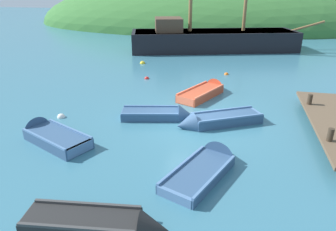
{
  "coord_description": "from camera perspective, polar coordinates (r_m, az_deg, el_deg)",
  "views": [
    {
      "loc": [
        1.46,
        -11.99,
        5.34
      ],
      "look_at": [
        -1.1,
        -0.49,
        0.35
      ],
      "focal_mm": 33.24,
      "sensor_mm": 36.0,
      "label": 1
    }
  ],
  "objects": [
    {
      "name": "ground_plane",
      "position": [
        13.2,
        5.12,
        -1.0
      ],
      "size": [
        120.0,
        120.0,
        0.0
      ],
      "primitive_type": "plane",
      "color": "teal"
    },
    {
      "name": "shore_hill",
      "position": [
        47.42,
        6.16,
        16.36
      ],
      "size": [
        48.49,
        26.45,
        12.21
      ],
      "primitive_type": "ellipsoid",
      "color": "#387033",
      "rests_on": "ground"
    },
    {
      "name": "sailing_ship",
      "position": [
        27.99,
        8.0,
        13.01
      ],
      "size": [
        16.57,
        7.62,
        12.15
      ],
      "rotation": [
        0.0,
        0.0,
        0.29
      ],
      "color": "black",
      "rests_on": "ground"
    },
    {
      "name": "rowboat_portside",
      "position": [
        7.87,
        -12.07,
        -19.15
      ],
      "size": [
        3.48,
        1.28,
        0.86
      ],
      "rotation": [
        0.0,
        0.0,
        0.12
      ],
      "color": "black",
      "rests_on": "ground"
    },
    {
      "name": "rowboat_far",
      "position": [
        16.39,
        6.97,
        4.29
      ],
      "size": [
        2.46,
        3.67,
        1.05
      ],
      "rotation": [
        0.0,
        0.0,
        1.14
      ],
      "color": "#C64C2D",
      "rests_on": "ground"
    },
    {
      "name": "rowboat_outer_right",
      "position": [
        12.92,
        8.64,
        -1.07
      ],
      "size": [
        3.61,
        2.58,
        0.95
      ],
      "rotation": [
        0.0,
        0.0,
        3.65
      ],
      "color": "#335175",
      "rests_on": "ground"
    },
    {
      "name": "rowboat_outer_left",
      "position": [
        9.92,
        7.34,
        -9.28
      ],
      "size": [
        2.31,
        3.51,
        1.13
      ],
      "rotation": [
        0.0,
        0.0,
        1.19
      ],
      "color": "#335175",
      "rests_on": "ground"
    },
    {
      "name": "rowboat_near_dock",
      "position": [
        12.36,
        -20.91,
        -3.58
      ],
      "size": [
        3.45,
        2.43,
        1.11
      ],
      "rotation": [
        0.0,
        0.0,
        2.7
      ],
      "color": "#335175",
      "rests_on": "ground"
    },
    {
      "name": "rowboat_center",
      "position": [
        13.42,
        -1.21,
        0.02
      ],
      "size": [
        3.19,
        1.61,
        0.97
      ],
      "rotation": [
        0.0,
        0.0,
        0.21
      ],
      "color": "#335175",
      "rests_on": "ground"
    },
    {
      "name": "buoy_red",
      "position": [
        19.19,
        -3.91,
        6.74
      ],
      "size": [
        0.29,
        0.29,
        0.29
      ],
      "primitive_type": "sphere",
      "color": "red",
      "rests_on": "ground"
    },
    {
      "name": "buoy_white",
      "position": [
        14.27,
        -18.99,
        -0.34
      ],
      "size": [
        0.34,
        0.34,
        0.34
      ],
      "primitive_type": "sphere",
      "color": "white",
      "rests_on": "ground"
    },
    {
      "name": "buoy_orange",
      "position": [
        20.4,
        10.65,
        7.38
      ],
      "size": [
        0.28,
        0.28,
        0.28
      ],
      "primitive_type": "sphere",
      "color": "orange",
      "rests_on": "ground"
    },
    {
      "name": "buoy_yellow",
      "position": [
        23.04,
        -4.7,
        9.47
      ],
      "size": [
        0.37,
        0.37,
        0.37
      ],
      "primitive_type": "sphere",
      "color": "yellow",
      "rests_on": "ground"
    }
  ]
}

